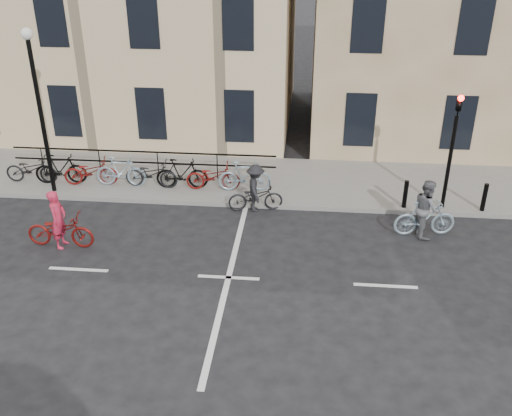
# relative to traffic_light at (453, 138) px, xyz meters

# --- Properties ---
(ground) EXTENTS (120.00, 120.00, 0.00)m
(ground) POSITION_rel_traffic_light_xyz_m (-6.20, -4.34, -2.45)
(ground) COLOR black
(ground) RESTS_ON ground
(sidewalk) EXTENTS (46.00, 4.00, 0.15)m
(sidewalk) POSITION_rel_traffic_light_xyz_m (-10.20, 1.66, -2.38)
(sidewalk) COLOR slate
(sidewalk) RESTS_ON ground
(building_west) EXTENTS (20.00, 10.00, 10.00)m
(building_west) POSITION_rel_traffic_light_xyz_m (-15.20, 8.66, 2.70)
(building_west) COLOR #CEB48B
(building_west) RESTS_ON sidewalk
(traffic_light) EXTENTS (0.18, 0.30, 3.90)m
(traffic_light) POSITION_rel_traffic_light_xyz_m (0.00, 0.00, 0.00)
(traffic_light) COLOR black
(traffic_light) RESTS_ON sidewalk
(lamp_post) EXTENTS (0.36, 0.36, 5.28)m
(lamp_post) POSITION_rel_traffic_light_xyz_m (-12.70, 0.06, 1.04)
(lamp_post) COLOR black
(lamp_post) RESTS_ON sidewalk
(bollard_east) EXTENTS (0.14, 0.14, 0.90)m
(bollard_east) POSITION_rel_traffic_light_xyz_m (-1.20, -0.09, -1.85)
(bollard_east) COLOR black
(bollard_east) RESTS_ON sidewalk
(bollard_west) EXTENTS (0.14, 0.14, 0.90)m
(bollard_west) POSITION_rel_traffic_light_xyz_m (1.20, -0.09, -1.85)
(bollard_west) COLOR black
(bollard_west) RESTS_ON sidewalk
(parked_bikes) EXTENTS (9.35, 1.23, 1.05)m
(parked_bikes) POSITION_rel_traffic_light_xyz_m (-10.07, 0.70, -1.81)
(parked_bikes) COLOR black
(parked_bikes) RESTS_ON sidewalk
(cyclist_pink) EXTENTS (1.92, 0.69, 1.70)m
(cyclist_pink) POSITION_rel_traffic_light_xyz_m (-11.10, -3.19, -1.86)
(cyclist_pink) COLOR maroon
(cyclist_pink) RESTS_ON ground
(cyclist_grey) EXTENTS (1.85, 0.93, 1.73)m
(cyclist_grey) POSITION_rel_traffic_light_xyz_m (-0.84, -1.56, -1.75)
(cyclist_grey) COLOR #859EAF
(cyclist_grey) RESTS_ON ground
(cyclist_dark) EXTENTS (1.81, 1.08, 1.54)m
(cyclist_dark) POSITION_rel_traffic_light_xyz_m (-5.87, -0.44, -1.85)
(cyclist_dark) COLOR black
(cyclist_dark) RESTS_ON ground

